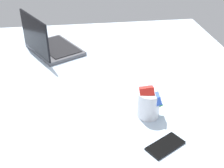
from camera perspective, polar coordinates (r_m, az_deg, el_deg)
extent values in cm
cube|color=silver|center=(139.59, 1.32, -4.32)|extent=(180.00, 140.00, 18.00)
cube|color=#4C4C51|center=(174.72, -11.10, 6.74)|extent=(39.98, 35.98, 2.00)
cube|color=black|center=(174.80, -10.70, 7.22)|extent=(33.60, 28.80, 0.40)
cube|color=black|center=(166.39, -14.92, 9.28)|extent=(29.46, 16.66, 21.00)
cylinder|color=silver|center=(116.76, 7.16, -3.96)|extent=(9.00, 9.00, 11.00)
cube|color=red|center=(117.81, 6.98, -4.78)|extent=(5.72, 5.70, 3.37)
cube|color=#268C33|center=(116.85, 8.22, -3.65)|extent=(5.14, 6.97, 6.80)
cube|color=blue|center=(113.78, 8.08, -3.11)|extent=(4.72, 6.98, 5.45)
cube|color=red|center=(113.94, 6.78, -1.37)|extent=(6.52, 6.46, 5.53)
cube|color=black|center=(106.93, 10.40, -11.80)|extent=(12.92, 15.52, 0.80)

